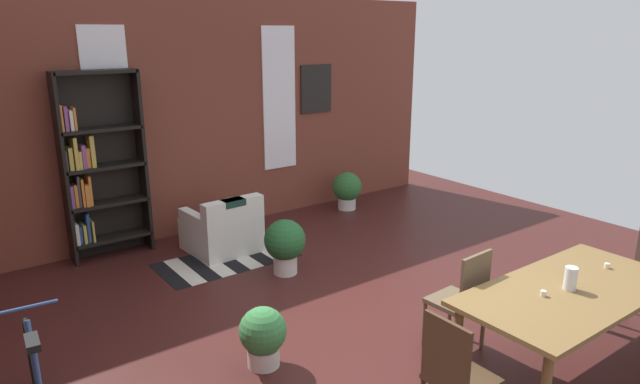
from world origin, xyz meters
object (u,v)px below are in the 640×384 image
vase_on_table (571,278)px  armchair_white (223,230)px  bookshelf_tall (97,168)px  potted_plant_corner (263,335)px  potted_plant_by_shelf (285,243)px  potted_plant_window (347,189)px  dining_chair_head_left (455,375)px  dining_chair_far_left (463,298)px  dining_table (570,297)px

vase_on_table → armchair_white: bearing=103.9°
bookshelf_tall → potted_plant_corner: bearing=-83.8°
potted_plant_by_shelf → potted_plant_window: 2.57m
vase_on_table → bookshelf_tall: size_ratio=0.08×
armchair_white → potted_plant_window: armchair_white is taller
bookshelf_tall → potted_plant_by_shelf: size_ratio=3.51×
bookshelf_tall → armchair_white: (1.25, -0.72, -0.85)m
dining_chair_head_left → potted_plant_by_shelf: size_ratio=1.46×
armchair_white → potted_plant_by_shelf: bearing=-76.1°
potted_plant_corner → potted_plant_by_shelf: bearing=51.3°
vase_on_table → potted_plant_by_shelf: vase_on_table is taller
dining_chair_head_left → armchair_white: 4.06m
vase_on_table → potted_plant_corner: 2.51m
bookshelf_tall → potted_plant_window: bearing=-4.8°
dining_chair_far_left → dining_chair_head_left: 1.16m
vase_on_table → dining_chair_far_left: 0.88m
vase_on_table → potted_plant_window: 4.69m
bookshelf_tall → potted_plant_by_shelf: bookshelf_tall is taller
dining_table → armchair_white: same height
dining_chair_far_left → armchair_white: 3.39m
dining_table → dining_chair_head_left: bearing=-180.0°
dining_table → dining_chair_far_left: 0.84m
armchair_white → dining_table: bearing=-75.7°
potted_plant_window → dining_table: bearing=-106.7°
dining_chair_head_left → dining_chair_far_left: bearing=37.4°
potted_plant_corner → bookshelf_tall: bearing=96.2°
vase_on_table → potted_plant_corner: bearing=141.1°
dining_table → dining_chair_far_left: bearing=122.1°
dining_chair_head_left → armchair_white: size_ratio=1.13×
dining_table → potted_plant_window: dining_table is taller
dining_chair_head_left → bookshelf_tall: bookshelf_tall is taller
bookshelf_tall → vase_on_table: bearing=-64.7°
dining_table → potted_plant_window: 4.67m
dining_chair_head_left → potted_plant_window: (2.70, 4.46, -0.19)m
dining_chair_head_left → potted_plant_by_shelf: (0.59, 2.99, -0.14)m
dining_table → vase_on_table: bearing=180.0°
vase_on_table → potted_plant_by_shelf: 3.11m
dining_chair_head_left → dining_table: bearing=0.0°
dining_chair_far_left → potted_plant_corner: dining_chair_far_left is taller
armchair_white → potted_plant_corner: bearing=-109.9°
bookshelf_tall → armchair_white: bearing=-30.0°
armchair_white → potted_plant_window: bearing=10.1°
potted_plant_corner → potted_plant_window: size_ratio=0.89×
armchair_white → potted_plant_corner: armchair_white is taller
dining_chair_far_left → dining_chair_head_left: size_ratio=1.00×
dining_table → armchair_white: bearing=104.3°
armchair_white → potted_plant_corner: size_ratio=1.60×
potted_plant_by_shelf → vase_on_table: bearing=-76.1°
dining_chair_head_left → potted_plant_corner: (-0.58, 1.53, -0.23)m
bookshelf_tall → potted_plant_by_shelf: bearing=-49.5°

